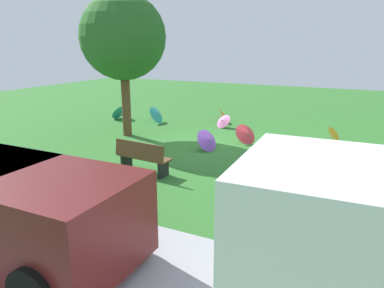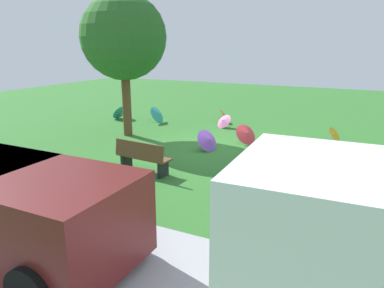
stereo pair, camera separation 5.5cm
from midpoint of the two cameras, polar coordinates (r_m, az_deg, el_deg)
The scene contains 15 objects.
ground at distance 12.42m, azimuth 2.59°, elevation -0.59°, with size 40.00×40.00×0.00m, color #2D6B28.
road_strip at distance 6.89m, azimuth -24.96°, elevation -15.94°, with size 40.00×3.94×0.01m, color #9E9EA3.
park_bench at distance 9.95m, azimuth -7.63°, elevation -2.00°, with size 1.64×0.62×0.90m.
shade_tree at distance 13.94m, azimuth -10.53°, elevation 16.06°, with size 3.11×3.11×5.22m.
parasol_teal_2 at distance 10.76m, azimuth 18.39°, elevation -2.37°, with size 0.63×0.61×0.56m.
parasol_orange_0 at distance 16.46m, azimuth 5.10°, elevation 4.62°, with size 0.78×0.84×0.71m.
parasol_yellow_0 at distance 9.94m, azimuth 16.38°, elevation -2.88°, with size 0.85×0.86×0.64m.
parasol_purple_0 at distance 11.97m, azimuth 2.73°, elevation 0.66°, with size 0.87×0.93×0.76m.
parasol_red_1 at distance 13.01m, azimuth 8.67°, elevation 1.62°, with size 0.92×0.99×0.72m.
parasol_teal_4 at distance 17.46m, azimuth -11.18°, elevation 5.05°, with size 0.78×0.92×0.73m.
parasol_orange_1 at distance 14.25m, azimuth 21.65°, elevation 1.58°, with size 0.63×0.65×0.56m.
parasol_teal_5 at distance 16.31m, azimuth -5.18°, elevation 4.67°, with size 0.84×0.84×0.79m.
parasol_pink_0 at distance 15.37m, azimuth 5.02°, elevation 3.63°, with size 0.84×0.78×0.59m.
parasol_blue_3 at distance 11.72m, azimuth 14.56°, elevation -0.55°, with size 0.61×0.56×0.60m.
parasol_purple_1 at distance 9.55m, azimuth 23.92°, elevation -4.06°, with size 1.17×1.18×0.74m.
Camera 2 is at (-4.90, 10.89, 3.43)m, focal length 34.10 mm.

